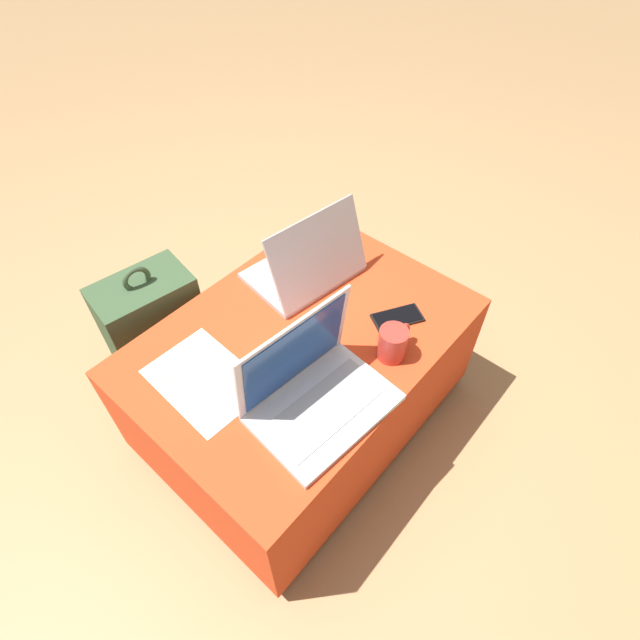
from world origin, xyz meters
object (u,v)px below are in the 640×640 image
at_px(paper_sheet, 204,379).
at_px(cell_phone, 397,318).
at_px(laptop_near, 314,389).
at_px(backpack, 156,334).
at_px(laptop_far, 308,266).
at_px(coffee_mug, 393,343).

bearing_deg(paper_sheet, cell_phone, -24.46).
height_order(laptop_near, backpack, laptop_near).
bearing_deg(laptop_far, cell_phone, 105.29).
xyz_separation_m(laptop_near, paper_sheet, (-0.14, 0.26, -0.05)).
distance_m(paper_sheet, coffee_mug, 0.51).
height_order(backpack, paper_sheet, backpack).
height_order(cell_phone, backpack, backpack).
bearing_deg(coffee_mug, laptop_near, 166.91).
distance_m(laptop_near, cell_phone, 0.37).
bearing_deg(backpack, coffee_mug, 121.87).
bearing_deg(backpack, laptop_near, 103.68).
relative_size(laptop_far, backpack, 0.67).
relative_size(laptop_near, backpack, 0.69).
bearing_deg(cell_phone, paper_sheet, 93.55).
relative_size(paper_sheet, coffee_mug, 2.62).
relative_size(laptop_far, cell_phone, 2.22).
bearing_deg(backpack, cell_phone, 131.49).
relative_size(laptop_near, laptop_far, 1.03).
bearing_deg(laptop_far, coffee_mug, 86.36).
relative_size(cell_phone, paper_sheet, 0.53).
xyz_separation_m(laptop_far, cell_phone, (0.04, -0.31, -0.05)).
height_order(cell_phone, paper_sheet, cell_phone).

